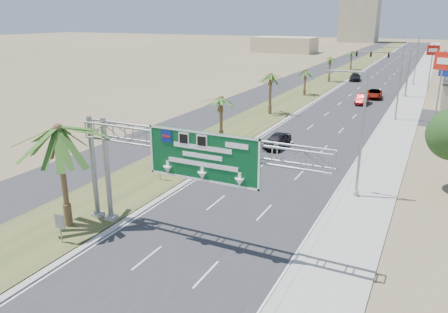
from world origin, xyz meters
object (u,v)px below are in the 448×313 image
pole_sign_blue (446,69)px  pole_sign_red_far (433,54)px  signal_mast (396,69)px  pole_sign_red_near (443,65)px  car_mid_lane (362,99)px  car_right_lane (374,94)px  palm_near (58,129)px  car_left_lane (277,141)px  sign_gantry (183,150)px  car_far (355,77)px

pole_sign_blue → pole_sign_red_far: 16.89m
signal_mast → pole_sign_red_far: (5.35, 8.15, 2.19)m
pole_sign_red_near → pole_sign_red_far: (-1.92, 25.09, -0.43)m
car_mid_lane → car_right_lane: bearing=80.5°
palm_near → car_mid_lane: size_ratio=1.66×
car_right_lane → pole_sign_blue: 12.97m
car_mid_lane → car_left_lane: bearing=-98.6°
sign_gantry → pole_sign_red_far: 71.16m
car_mid_lane → pole_sign_red_near: (11.07, -7.13, 6.64)m
car_mid_lane → pole_sign_blue: size_ratio=0.61×
car_left_lane → car_right_lane: car_left_lane is taller
car_left_lane → pole_sign_blue: bearing=66.0°
signal_mast → car_left_lane: signal_mast is taller
car_left_lane → pole_sign_blue: pole_sign_blue is taller
pole_sign_red_far → car_far: bearing=147.9°
car_left_lane → car_mid_lane: size_ratio=0.95×
sign_gantry → car_left_lane: size_ratio=3.52×
car_right_lane → car_far: 22.32m
sign_gantry → pole_sign_blue: pole_sign_blue is taller
sign_gantry → pole_sign_blue: size_ratio=2.03×
sign_gantry → pole_sign_red_near: bearing=73.3°
palm_near → car_mid_lane: 55.53m
palm_near → pole_sign_red_far: 74.78m
pole_sign_red_near → car_far: bearing=116.3°
car_right_lane → pole_sign_blue: pole_sign_blue is taller
car_mid_lane → pole_sign_red_near: size_ratio=0.53×
pole_sign_blue → signal_mast: bearing=132.5°
car_mid_lane → car_right_lane: car_mid_lane is taller
car_right_lane → pole_sign_red_far: 15.51m
car_mid_lane → signal_mast: bearing=68.1°
car_left_lane → sign_gantry: bearing=-82.9°
car_far → pole_sign_red_far: pole_sign_red_far is taller
car_far → sign_gantry: bearing=-94.4°
palm_near → car_mid_lane: palm_near is taller
car_right_lane → car_mid_lane: bearing=-105.0°
car_mid_lane → pole_sign_red_far: 21.09m
car_right_lane → pole_sign_red_far: size_ratio=0.62×
car_left_lane → pole_sign_red_near: size_ratio=0.50×
car_mid_lane → car_far: size_ratio=0.90×
signal_mast → pole_sign_red_far: bearing=56.7°
pole_sign_red_near → pole_sign_blue: (0.55, 8.41, -1.30)m
pole_sign_red_near → pole_sign_blue: size_ratio=1.15×
car_right_lane → pole_sign_red_far: pole_sign_red_far is taller
sign_gantry → palm_near: (-8.14, -1.93, 0.87)m
palm_near → pole_sign_blue: bearing=68.2°
pole_sign_red_near → pole_sign_red_far: pole_sign_red_near is taller
signal_mast → car_mid_lane: 11.26m
sign_gantry → pole_sign_red_far: pole_sign_red_far is taller
sign_gantry → pole_sign_red_far: size_ratio=1.88×
palm_near → pole_sign_blue: palm_near is taller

